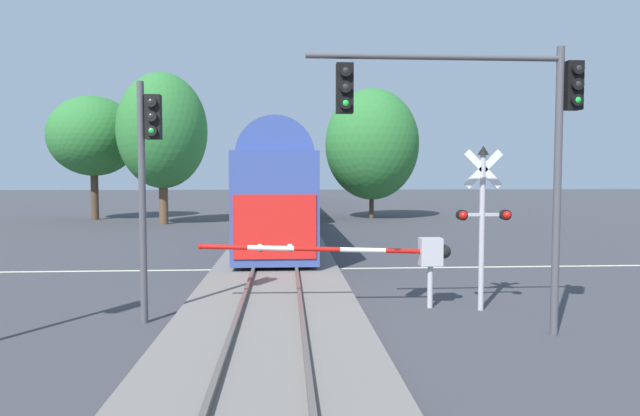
% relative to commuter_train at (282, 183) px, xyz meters
% --- Properties ---
extents(ground_plane, '(220.00, 220.00, 0.00)m').
position_rel_commuter_train_xyz_m(ground_plane, '(-0.00, -27.42, -2.73)').
color(ground_plane, '#3D3D42').
extents(road_centre_stripe, '(44.00, 0.20, 0.01)m').
position_rel_commuter_train_xyz_m(road_centre_stripe, '(-0.00, -27.42, -2.72)').
color(road_centre_stripe, beige).
rests_on(road_centre_stripe, ground).
extents(railway_track, '(4.40, 80.00, 0.32)m').
position_rel_commuter_train_xyz_m(railway_track, '(-0.00, -27.42, -2.63)').
color(railway_track, slate).
rests_on(railway_track, ground).
extents(commuter_train, '(3.04, 61.76, 5.16)m').
position_rel_commuter_train_xyz_m(commuter_train, '(0.00, 0.00, 0.00)').
color(commuter_train, '#384C93').
rests_on(commuter_train, railway_track).
extents(crossing_gate_near, '(6.41, 0.40, 1.80)m').
position_rel_commuter_train_xyz_m(crossing_gate_near, '(3.27, -33.48, -1.31)').
color(crossing_gate_near, '#B7B7BC').
rests_on(crossing_gate_near, ground).
extents(crossing_signal_mast, '(1.36, 0.44, 4.13)m').
position_rel_commuter_train_xyz_m(crossing_signal_mast, '(5.26, -33.84, -0.21)').
color(crossing_signal_mast, '#B2B2B7').
rests_on(crossing_signal_mast, ground).
extents(traffic_signal_median, '(0.53, 0.38, 5.51)m').
position_rel_commuter_train_xyz_m(traffic_signal_median, '(-2.76, -34.54, 0.96)').
color(traffic_signal_median, '#4C4C51').
rests_on(traffic_signal_median, ground).
extents(traffic_signal_near_right, '(5.72, 0.38, 6.05)m').
position_rel_commuter_train_xyz_m(traffic_signal_near_right, '(4.53, -36.08, 1.88)').
color(traffic_signal_near_right, '#4C4C51').
rests_on(traffic_signal_near_right, ground).
extents(oak_behind_train, '(6.12, 6.12, 10.43)m').
position_rel_commuter_train_xyz_m(oak_behind_train, '(-8.11, -8.38, 3.71)').
color(oak_behind_train, brown).
rests_on(oak_behind_train, ground).
extents(elm_centre_background, '(7.32, 7.32, 10.15)m').
position_rel_commuter_train_xyz_m(elm_centre_background, '(7.11, -4.10, 3.08)').
color(elm_centre_background, '#4C3828').
rests_on(elm_centre_background, ground).
extents(pine_left_background, '(6.64, 6.64, 9.38)m').
position_rel_commuter_train_xyz_m(pine_left_background, '(-14.19, -4.17, 3.61)').
color(pine_left_background, '#4C3828').
rests_on(pine_left_background, ground).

